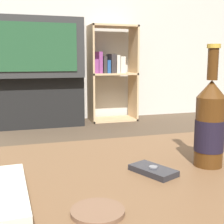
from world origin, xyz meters
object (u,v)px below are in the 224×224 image
(tv_stand, at_px, (38,101))
(television, at_px, (36,48))
(cell_phone, at_px, (153,170))
(bookshelf, at_px, (111,71))
(beer_bottle, at_px, (210,125))

(tv_stand, distance_m, television, 0.54)
(cell_phone, bearing_deg, bookshelf, 51.34)
(bookshelf, relative_size, beer_bottle, 3.45)
(tv_stand, bearing_deg, cell_phone, -88.05)
(bookshelf, relative_size, cell_phone, 8.32)
(cell_phone, bearing_deg, beer_bottle, -20.03)
(television, bearing_deg, bookshelf, 3.92)
(tv_stand, xyz_separation_m, beer_bottle, (0.25, -2.65, 0.26))
(tv_stand, relative_size, television, 1.03)
(beer_bottle, bearing_deg, tv_stand, 95.36)
(beer_bottle, bearing_deg, bookshelf, 78.23)
(television, relative_size, bookshelf, 0.83)
(television, distance_m, bookshelf, 0.85)
(tv_stand, bearing_deg, bookshelf, 3.65)
(television, xyz_separation_m, beer_bottle, (0.25, -2.65, -0.28))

